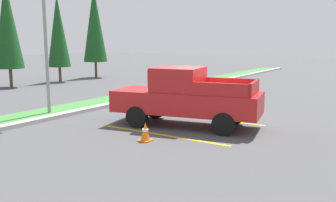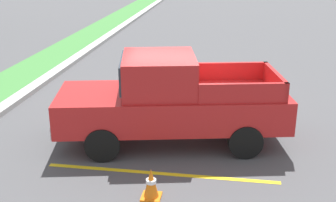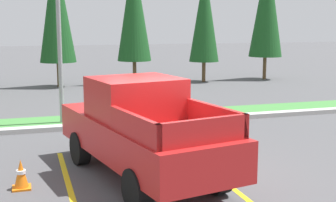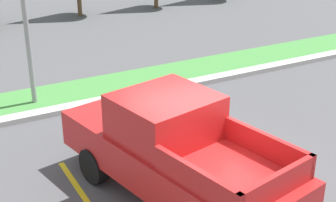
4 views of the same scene
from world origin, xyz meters
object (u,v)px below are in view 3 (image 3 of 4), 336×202
(street_light, at_px, (58,5))
(cypress_tree_center, at_px, (56,5))
(cypress_tree_far_right, at_px, (267,4))
(cypress_tree_right_inner, at_px, (134,7))
(traffic_cone, at_px, (21,175))
(cypress_tree_rightmost, at_px, (204,14))
(pickup_truck_main, at_px, (141,129))

(street_light, distance_m, cypress_tree_center, 9.36)
(cypress_tree_center, xyz_separation_m, cypress_tree_far_right, (11.67, -0.16, 0.17))
(cypress_tree_right_inner, xyz_separation_m, traffic_cone, (-5.79, -15.05, -3.78))
(cypress_tree_right_inner, xyz_separation_m, cypress_tree_rightmost, (3.90, -0.19, -0.39))
(cypress_tree_rightmost, relative_size, traffic_cone, 10.45)
(pickup_truck_main, height_order, traffic_cone, pickup_truck_main)
(cypress_tree_far_right, bearing_deg, pickup_truck_main, -126.60)
(cypress_tree_far_right, bearing_deg, cypress_tree_center, 179.24)
(street_light, distance_m, cypress_tree_rightmost, 12.43)
(street_light, bearing_deg, pickup_truck_main, -78.21)
(pickup_truck_main, relative_size, cypress_tree_center, 0.78)
(traffic_cone, bearing_deg, cypress_tree_center, 83.07)
(street_light, height_order, cypress_tree_rightmost, street_light)
(street_light, xyz_separation_m, traffic_cone, (-1.26, -5.73, -3.51))
(cypress_tree_center, xyz_separation_m, traffic_cone, (-1.83, -15.07, -3.85))
(pickup_truck_main, xyz_separation_m, cypress_tree_rightmost, (7.24, 14.82, 2.65))
(street_light, height_order, cypress_tree_right_inner, cypress_tree_right_inner)
(cypress_tree_right_inner, bearing_deg, traffic_cone, -111.06)
(traffic_cone, bearing_deg, cypress_tree_rightmost, 56.88)
(cypress_tree_right_inner, relative_size, cypress_tree_far_right, 0.95)
(pickup_truck_main, distance_m, street_light, 6.44)
(pickup_truck_main, distance_m, cypress_tree_right_inner, 15.68)
(pickup_truck_main, relative_size, cypress_tree_rightmost, 0.88)
(pickup_truck_main, distance_m, cypress_tree_rightmost, 16.71)
(cypress_tree_center, bearing_deg, cypress_tree_rightmost, -1.58)
(cypress_tree_right_inner, distance_m, traffic_cone, 16.56)
(pickup_truck_main, xyz_separation_m, cypress_tree_center, (-0.62, 15.04, 3.10))
(pickup_truck_main, relative_size, street_light, 0.84)
(pickup_truck_main, bearing_deg, cypress_tree_right_inner, 77.44)
(street_light, bearing_deg, cypress_tree_far_right, 36.87)
(cypress_tree_center, distance_m, cypress_tree_rightmost, 7.88)
(cypress_tree_center, height_order, cypress_tree_far_right, cypress_tree_far_right)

